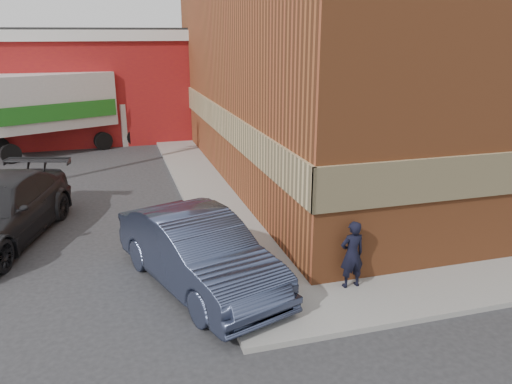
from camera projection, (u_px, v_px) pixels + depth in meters
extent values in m
plane|color=#28282B|center=(245.00, 300.00, 10.50)|extent=(90.00, 90.00, 0.00)
cube|color=brown|center=(393.00, 56.00, 19.62)|extent=(14.00, 18.00, 9.00)
cube|color=tan|center=(220.00, 120.00, 18.41)|extent=(0.08, 18.16, 1.00)
cube|color=gray|center=(199.00, 180.00, 18.87)|extent=(1.80, 18.00, 0.12)
cube|color=maroon|center=(38.00, 89.00, 26.43)|extent=(16.00, 8.00, 5.00)
cube|color=silver|center=(31.00, 35.00, 25.59)|extent=(16.30, 8.30, 0.50)
cube|color=black|center=(30.00, 29.00, 25.50)|extent=(16.00, 8.00, 0.10)
imported|color=black|center=(352.00, 254.00, 10.62)|extent=(0.56, 0.38, 1.50)
imported|color=#313851|center=(199.00, 252.00, 10.86)|extent=(3.30, 5.29, 1.65)
cube|color=silver|center=(47.00, 101.00, 22.71)|extent=(6.09, 4.32, 2.45)
cube|color=#206E1D|center=(57.00, 112.00, 21.99)|extent=(5.03, 2.18, 0.75)
cube|color=silver|center=(125.00, 122.00, 25.35)|extent=(2.38, 2.58, 2.07)
cylinder|color=black|center=(11.00, 154.00, 21.36)|extent=(0.89, 0.60, 0.85)
cylinder|color=black|center=(103.00, 141.00, 23.88)|extent=(0.89, 0.60, 0.85)
cylinder|color=black|center=(88.00, 135.00, 25.26)|extent=(0.89, 0.60, 0.85)
cylinder|color=black|center=(134.00, 137.00, 24.85)|extent=(0.89, 0.60, 0.85)
cylinder|color=black|center=(118.00, 131.00, 26.23)|extent=(0.89, 0.60, 0.85)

